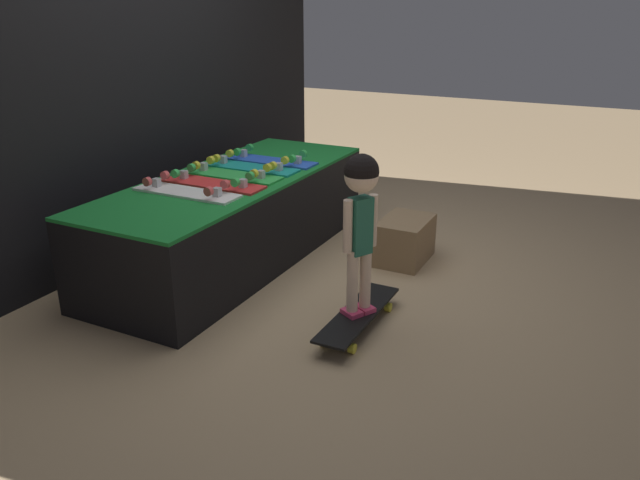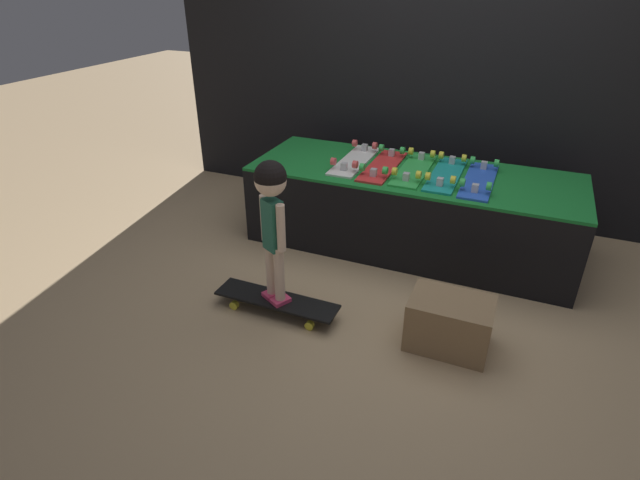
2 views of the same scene
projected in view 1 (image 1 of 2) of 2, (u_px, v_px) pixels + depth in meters
name	position (u px, v px, depth m)	size (l,w,h in m)	color
ground_plane	(311.00, 274.00, 4.00)	(16.00, 16.00, 0.00)	tan
back_wall	(134.00, 72.00, 4.13)	(4.57, 0.10, 2.39)	black
display_rack	(234.00, 218.00, 4.14)	(2.26, 0.82, 0.58)	black
skateboard_white_on_rack	(186.00, 191.00, 3.67)	(0.19, 0.67, 0.09)	white
skateboard_red_on_rack	(213.00, 182.00, 3.84)	(0.19, 0.67, 0.09)	red
skateboard_green_on_rack	(232.00, 174.00, 4.03)	(0.19, 0.67, 0.09)	green
skateboard_teal_on_rack	(251.00, 166.00, 4.21)	(0.19, 0.67, 0.09)	teal
skateboard_blue_on_rack	(270.00, 159.00, 4.39)	(0.19, 0.67, 0.09)	blue
skateboard_on_floor	(358.00, 315.00, 3.32)	(0.76, 0.19, 0.09)	black
child	(361.00, 205.00, 3.10)	(0.19, 0.17, 0.86)	#E03D6B
storage_box	(405.00, 240.00, 4.16)	(0.43, 0.30, 0.29)	#8E704C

